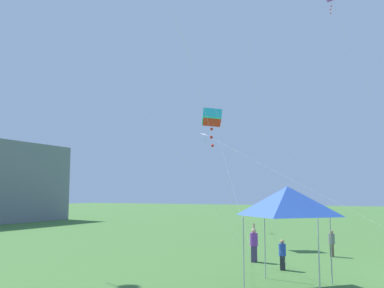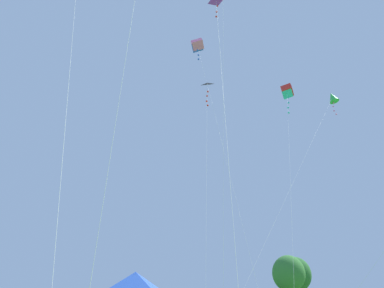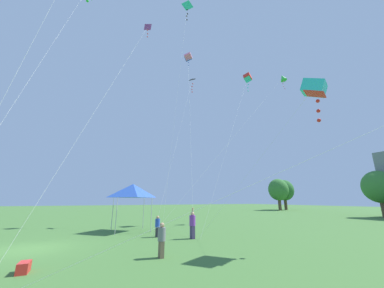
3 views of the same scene
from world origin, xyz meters
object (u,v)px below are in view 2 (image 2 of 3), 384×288
(kite_pink_box_7, at_px, (198,45))
(kite_red_box_8, at_px, (287,92))
(festival_tent, at_px, (135,285))
(kite_green_diamond_0, at_px, (333,98))
(kite_black_delta_1, at_px, (207,86))
(kite_purple_delta_9, at_px, (216,5))

(kite_pink_box_7, relative_size, kite_red_box_8, 1.13)
(festival_tent, distance_m, kite_pink_box_7, 20.39)
(kite_pink_box_7, xyz_separation_m, kite_red_box_8, (2.70, 8.16, -2.66))
(kite_pink_box_7, bearing_deg, festival_tent, -63.37)
(festival_tent, distance_m, kite_green_diamond_0, 27.40)
(kite_black_delta_1, bearing_deg, kite_green_diamond_0, 78.97)
(festival_tent, bearing_deg, kite_purple_delta_9, -9.13)
(kite_pink_box_7, bearing_deg, kite_purple_delta_9, -37.21)
(kite_black_delta_1, bearing_deg, festival_tent, -69.94)
(kite_red_box_8, bearing_deg, kite_pink_box_7, -108.31)
(festival_tent, relative_size, kite_black_delta_1, 0.22)
(kite_purple_delta_9, bearing_deg, kite_pink_box_7, 142.79)
(kite_black_delta_1, relative_size, kite_purple_delta_9, 1.24)
(kite_green_diamond_0, relative_size, kite_purple_delta_9, 1.42)
(kite_green_diamond_0, distance_m, kite_red_box_8, 6.25)
(kite_green_diamond_0, bearing_deg, kite_black_delta_1, -101.03)
(kite_green_diamond_0, bearing_deg, festival_tent, -90.26)
(kite_black_delta_1, xyz_separation_m, kite_pink_box_7, (-0.89, -0.19, 4.20))
(kite_green_diamond_0, distance_m, kite_purple_delta_9, 24.40)
(kite_green_diamond_0, relative_size, kite_black_delta_1, 1.15)
(festival_tent, bearing_deg, kite_black_delta_1, 110.06)
(kite_green_diamond_0, relative_size, kite_red_box_8, 1.06)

